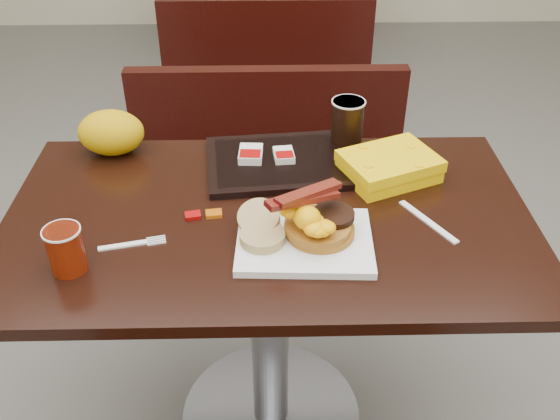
{
  "coord_description": "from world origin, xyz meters",
  "views": [
    {
      "loc": [
        0.0,
        -1.15,
        1.58
      ],
      "look_at": [
        0.03,
        -0.06,
        0.8
      ],
      "focal_mm": 40.01,
      "sensor_mm": 36.0,
      "label": 1
    }
  ],
  "objects_px": {
    "table_far": "(266,12)",
    "hashbrown_sleeve_right": "(284,155)",
    "fork": "(123,245)",
    "clamshell": "(389,166)",
    "hashbrown_sleeve_left": "(251,154)",
    "coffee_cup_far": "(347,121)",
    "platter": "(304,241)",
    "bench_far_s": "(267,59)",
    "pancake_stack": "(320,228)",
    "table_near": "(270,329)",
    "paper_bag": "(111,132)",
    "coffee_cup_near": "(66,250)",
    "tray": "(284,162)",
    "knife": "(428,221)",
    "bench_near_n": "(268,188)"
  },
  "relations": [
    {
      "from": "table_far",
      "to": "hashbrown_sleeve_right",
      "type": "height_order",
      "value": "hashbrown_sleeve_right"
    },
    {
      "from": "fork",
      "to": "clamshell",
      "type": "height_order",
      "value": "clamshell"
    },
    {
      "from": "hashbrown_sleeve_left",
      "to": "coffee_cup_far",
      "type": "xyz_separation_m",
      "value": [
        0.25,
        0.09,
        0.05
      ]
    },
    {
      "from": "platter",
      "to": "coffee_cup_far",
      "type": "xyz_separation_m",
      "value": [
        0.13,
        0.42,
        0.07
      ]
    },
    {
      "from": "bench_far_s",
      "to": "hashbrown_sleeve_left",
      "type": "xyz_separation_m",
      "value": [
        -0.04,
        -1.68,
        0.42
      ]
    },
    {
      "from": "pancake_stack",
      "to": "clamshell",
      "type": "bearing_deg",
      "value": 52.79
    },
    {
      "from": "table_near",
      "to": "paper_bag",
      "type": "height_order",
      "value": "paper_bag"
    },
    {
      "from": "paper_bag",
      "to": "coffee_cup_near",
      "type": "bearing_deg",
      "value": -89.8
    },
    {
      "from": "tray",
      "to": "hashbrown_sleeve_right",
      "type": "bearing_deg",
      "value": 101.19
    },
    {
      "from": "table_far",
      "to": "clamshell",
      "type": "distance_m",
      "value": 2.5
    },
    {
      "from": "table_far",
      "to": "knife",
      "type": "height_order",
      "value": "knife"
    },
    {
      "from": "table_far",
      "to": "clamshell",
      "type": "bearing_deg",
      "value": -83.04
    },
    {
      "from": "bench_near_n",
      "to": "bench_far_s",
      "type": "relative_size",
      "value": 1.0
    },
    {
      "from": "pancake_stack",
      "to": "coffee_cup_far",
      "type": "relative_size",
      "value": 1.3
    },
    {
      "from": "bench_far_s",
      "to": "hashbrown_sleeve_left",
      "type": "relative_size",
      "value": 12.6
    },
    {
      "from": "knife",
      "to": "coffee_cup_far",
      "type": "distance_m",
      "value": 0.38
    },
    {
      "from": "hashbrown_sleeve_left",
      "to": "clamshell",
      "type": "bearing_deg",
      "value": -8.16
    },
    {
      "from": "table_near",
      "to": "platter",
      "type": "relative_size",
      "value": 4.19
    },
    {
      "from": "bench_near_n",
      "to": "paper_bag",
      "type": "height_order",
      "value": "paper_bag"
    },
    {
      "from": "hashbrown_sleeve_right",
      "to": "clamshell",
      "type": "relative_size",
      "value": 0.31
    },
    {
      "from": "fork",
      "to": "tray",
      "type": "relative_size",
      "value": 0.37
    },
    {
      "from": "hashbrown_sleeve_right",
      "to": "clamshell",
      "type": "xyz_separation_m",
      "value": [
        0.26,
        -0.06,
        0.0
      ]
    },
    {
      "from": "bench_far_s",
      "to": "paper_bag",
      "type": "distance_m",
      "value": 1.72
    },
    {
      "from": "knife",
      "to": "coffee_cup_far",
      "type": "height_order",
      "value": "coffee_cup_far"
    },
    {
      "from": "hashbrown_sleeve_left",
      "to": "pancake_stack",
      "type": "bearing_deg",
      "value": -61.08
    },
    {
      "from": "table_far",
      "to": "paper_bag",
      "type": "xyz_separation_m",
      "value": [
        -0.4,
        -2.31,
        0.43
      ]
    },
    {
      "from": "bench_near_n",
      "to": "tray",
      "type": "distance_m",
      "value": 0.63
    },
    {
      "from": "knife",
      "to": "hashbrown_sleeve_left",
      "type": "relative_size",
      "value": 2.29
    },
    {
      "from": "bench_far_s",
      "to": "coffee_cup_far",
      "type": "bearing_deg",
      "value": -82.5
    },
    {
      "from": "table_far",
      "to": "bench_far_s",
      "type": "height_order",
      "value": "table_far"
    },
    {
      "from": "table_far",
      "to": "fork",
      "type": "distance_m",
      "value": 2.75
    },
    {
      "from": "bench_far_s",
      "to": "knife",
      "type": "bearing_deg",
      "value": -79.57
    },
    {
      "from": "hashbrown_sleeve_left",
      "to": "hashbrown_sleeve_right",
      "type": "distance_m",
      "value": 0.08
    },
    {
      "from": "pancake_stack",
      "to": "fork",
      "type": "height_order",
      "value": "pancake_stack"
    },
    {
      "from": "table_near",
      "to": "platter",
      "type": "bearing_deg",
      "value": -56.06
    },
    {
      "from": "platter",
      "to": "bench_near_n",
      "type": "bearing_deg",
      "value": 97.9
    },
    {
      "from": "platter",
      "to": "clamshell",
      "type": "bearing_deg",
      "value": 52.52
    },
    {
      "from": "table_far",
      "to": "hashbrown_sleeve_right",
      "type": "xyz_separation_m",
      "value": [
        0.04,
        -2.38,
        0.4
      ]
    },
    {
      "from": "bench_near_n",
      "to": "knife",
      "type": "relative_size",
      "value": 5.5
    },
    {
      "from": "hashbrown_sleeve_left",
      "to": "coffee_cup_far",
      "type": "bearing_deg",
      "value": 21.83
    },
    {
      "from": "platter",
      "to": "knife",
      "type": "relative_size",
      "value": 1.58
    },
    {
      "from": "pancake_stack",
      "to": "tray",
      "type": "bearing_deg",
      "value": 102.3
    },
    {
      "from": "bench_near_n",
      "to": "fork",
      "type": "bearing_deg",
      "value": -110.97
    },
    {
      "from": "hashbrown_sleeve_left",
      "to": "table_near",
      "type": "bearing_deg",
      "value": -75.78
    },
    {
      "from": "bench_far_s",
      "to": "paper_bag",
      "type": "bearing_deg",
      "value": -104.09
    },
    {
      "from": "pancake_stack",
      "to": "coffee_cup_near",
      "type": "bearing_deg",
      "value": -170.54
    },
    {
      "from": "bench_far_s",
      "to": "hashbrown_sleeve_left",
      "type": "bearing_deg",
      "value": -91.47
    },
    {
      "from": "pancake_stack",
      "to": "hashbrown_sleeve_right",
      "type": "height_order",
      "value": "pancake_stack"
    },
    {
      "from": "bench_near_n",
      "to": "pancake_stack",
      "type": "relative_size",
      "value": 6.76
    },
    {
      "from": "pancake_stack",
      "to": "hashbrown_sleeve_left",
      "type": "xyz_separation_m",
      "value": [
        -0.15,
        0.32,
        -0.0
      ]
    }
  ]
}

